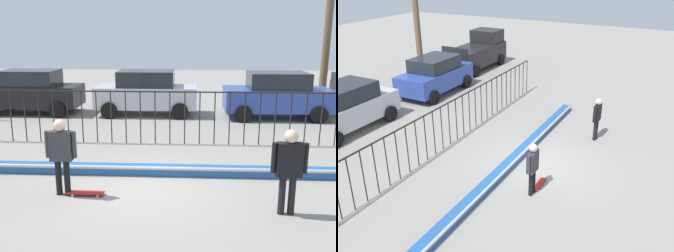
% 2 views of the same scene
% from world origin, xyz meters
% --- Properties ---
extents(ground_plane, '(60.00, 60.00, 0.00)m').
position_xyz_m(ground_plane, '(0.00, 0.00, 0.00)').
color(ground_plane, gray).
extents(bowl_coping_ledge, '(11.00, 0.40, 0.27)m').
position_xyz_m(bowl_coping_ledge, '(0.00, 0.80, 0.12)').
color(bowl_coping_ledge, '#235699').
rests_on(bowl_coping_ledge, ground).
extents(perimeter_fence, '(14.04, 0.04, 1.69)m').
position_xyz_m(perimeter_fence, '(0.00, 3.58, 1.05)').
color(perimeter_fence, black).
rests_on(perimeter_fence, ground).
extents(skateboarder, '(0.68, 0.25, 1.67)m').
position_xyz_m(skateboarder, '(-1.63, -0.53, 1.00)').
color(skateboarder, black).
rests_on(skateboarder, ground).
extents(skateboard, '(0.80, 0.20, 0.07)m').
position_xyz_m(skateboard, '(-1.14, -0.56, 0.06)').
color(skateboard, '#A51E19').
rests_on(skateboard, ground).
extents(camera_operator, '(0.68, 0.26, 1.69)m').
position_xyz_m(camera_operator, '(2.96, -1.20, 1.01)').
color(camera_operator, black).
rests_on(camera_operator, ground).
extents(parked_car_silver, '(4.30, 2.12, 1.90)m').
position_xyz_m(parked_car_silver, '(-0.78, 8.14, 0.97)').
color(parked_car_silver, '#B7BABF').
rests_on(parked_car_silver, ground).
extents(parked_car_blue, '(4.30, 2.12, 1.90)m').
position_xyz_m(parked_car_blue, '(4.68, 7.72, 0.97)').
color(parked_car_blue, '#2D479E').
rests_on(parked_car_blue, ground).
extents(pickup_truck, '(4.70, 2.12, 2.24)m').
position_xyz_m(pickup_truck, '(9.92, 8.34, 1.04)').
color(pickup_truck, black).
rests_on(pickup_truck, ground).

